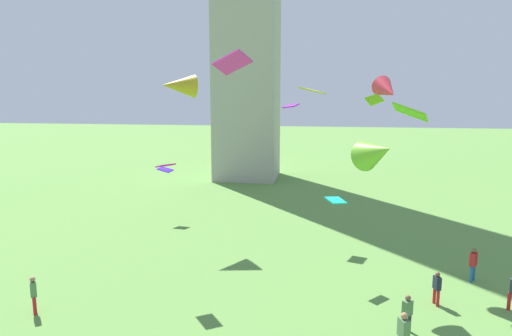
{
  "coord_description": "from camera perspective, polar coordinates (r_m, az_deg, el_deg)",
  "views": [
    {
      "loc": [
        2.47,
        -4.36,
        9.77
      ],
      "look_at": [
        -0.49,
        15.73,
        6.35
      ],
      "focal_mm": 33.08,
      "sensor_mm": 36.0,
      "label": 1
    }
  ],
  "objects": [
    {
      "name": "kite_flying_8",
      "position": [
        31.25,
        14.1,
        8.03
      ],
      "size": [
        1.15,
        1.32,
        0.79
      ],
      "rotation": [
        0.0,
        0.0,
        4.95
      ],
      "color": "#7AEE09"
    },
    {
      "name": "person_3",
      "position": [
        23.47,
        -25.31,
        -13.46
      ],
      "size": [
        0.46,
        0.5,
        1.69
      ],
      "rotation": [
        0.0,
        0.0,
        2.2
      ],
      "color": "red",
      "rests_on": "ground_plane"
    },
    {
      "name": "person_0",
      "position": [
        26.93,
        24.78,
        -10.35
      ],
      "size": [
        0.47,
        0.53,
        1.78
      ],
      "rotation": [
        0.0,
        0.0,
        4.14
      ],
      "color": "#235693",
      "rests_on": "ground_plane"
    },
    {
      "name": "kite_flying_5",
      "position": [
        24.6,
        18.15,
        6.44
      ],
      "size": [
        1.85,
        1.75,
        1.02
      ],
      "rotation": [
        0.0,
        0.0,
        2.71
      ],
      "color": "#6FD422"
    },
    {
      "name": "kite_flying_4",
      "position": [
        22.44,
        14.39,
        1.84
      ],
      "size": [
        2.48,
        2.83,
        2.03
      ],
      "rotation": [
        0.0,
        0.0,
        0.52
      ],
      "color": "#6AB22B"
    },
    {
      "name": "kite_flying_1",
      "position": [
        26.53,
        15.61,
        9.06
      ],
      "size": [
        1.7,
        2.12,
        1.57
      ],
      "rotation": [
        0.0,
        0.0,
        0.36
      ],
      "color": "#D93345"
    },
    {
      "name": "person_5",
      "position": [
        18.88,
        17.4,
        -18.5
      ],
      "size": [
        0.42,
        0.54,
        1.82
      ],
      "rotation": [
        0.0,
        0.0,
        5.07
      ],
      "color": "#1E2333",
      "rests_on": "ground_plane"
    },
    {
      "name": "kite_flying_3",
      "position": [
        22.76,
        -2.88,
        12.62
      ],
      "size": [
        1.93,
        1.4,
        1.17
      ],
      "rotation": [
        0.0,
        0.0,
        5.94
      ],
      "color": "#CC2AA8"
    },
    {
      "name": "person_1",
      "position": [
        23.6,
        21.03,
        -13.21
      ],
      "size": [
        0.33,
        0.48,
        1.58
      ],
      "rotation": [
        0.0,
        0.0,
        1.81
      ],
      "color": "red",
      "rests_on": "ground_plane"
    },
    {
      "name": "kite_flying_10",
      "position": [
        36.09,
        -10.91,
        -0.19
      ],
      "size": [
        1.21,
        0.96,
        0.35
      ],
      "rotation": [
        0.0,
        0.0,
        2.89
      ],
      "color": "#2E0CDB"
    },
    {
      "name": "kite_flying_0",
      "position": [
        23.55,
        -10.9,
        0.3
      ],
      "size": [
        1.25,
        1.34,
        0.32
      ],
      "rotation": [
        0.0,
        0.0,
        2.18
      ],
      "color": "#E708AB"
    },
    {
      "name": "kite_flying_9",
      "position": [
        32.07,
        -9.35,
        9.79
      ],
      "size": [
        2.74,
        2.53,
        1.65
      ],
      "rotation": [
        0.0,
        0.0,
        5.28
      ],
      "color": "#B4971D"
    },
    {
      "name": "person_4",
      "position": [
        20.73,
        17.82,
        -16.21
      ],
      "size": [
        0.47,
        0.47,
        1.62
      ],
      "rotation": [
        0.0,
        0.0,
        3.9
      ],
      "color": "#2D3338",
      "rests_on": "ground_plane"
    },
    {
      "name": "kite_flying_11",
      "position": [
        24.57,
        9.61,
        -3.86
      ],
      "size": [
        1.21,
        1.23,
        0.39
      ],
      "rotation": [
        0.0,
        0.0,
        0.76
      ],
      "color": "#1AC8BC"
    },
    {
      "name": "kite_flying_2",
      "position": [
        32.01,
        4.27,
        7.52
      ],
      "size": [
        1.11,
        1.38,
        0.32
      ],
      "rotation": [
        0.0,
        0.0,
        1.3
      ],
      "color": "purple"
    },
    {
      "name": "kite_flying_6",
      "position": [
        16.41,
        6.83,
        9.28
      ],
      "size": [
        0.97,
        1.07,
        0.27
      ],
      "rotation": [
        0.0,
        0.0,
        1.03
      ],
      "color": "gold"
    }
  ]
}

